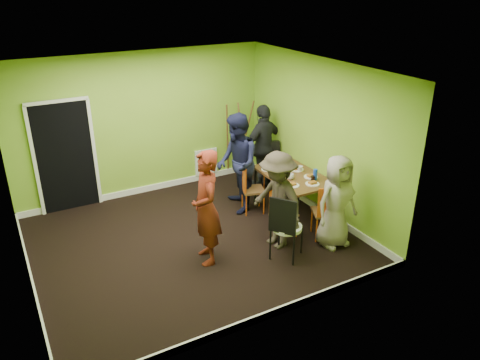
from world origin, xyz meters
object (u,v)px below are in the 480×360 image
at_px(blue_bottle, 315,175).
at_px(person_left_near, 278,200).
at_px(person_standing, 206,208).
at_px(person_left_far, 237,164).
at_px(chair_front_end, 327,209).
at_px(orange_bottle, 286,169).
at_px(thermos, 288,168).
at_px(person_back_end, 264,146).
at_px(chair_back_end, 270,156).
at_px(easel, 238,140).
at_px(chair_bentwood, 285,225).
at_px(chair_left_near, 281,212).
at_px(dining_table, 294,177).
at_px(person_front_end, 337,202).
at_px(chair_left_far, 249,185).

height_order(blue_bottle, person_left_near, person_left_near).
xyz_separation_m(person_standing, person_left_far, (1.22, 1.28, 0.02)).
height_order(chair_front_end, person_standing, person_standing).
height_order(orange_bottle, person_left_far, person_left_far).
distance_m(thermos, person_back_end, 1.24).
relative_size(chair_back_end, orange_bottle, 12.05).
relative_size(easel, person_standing, 0.94).
xyz_separation_m(person_standing, person_left_near, (1.17, -0.15, -0.09)).
bearing_deg(blue_bottle, chair_bentwood, -144.28).
bearing_deg(person_back_end, chair_back_end, 107.52).
bearing_deg(chair_left_near, blue_bottle, 97.62).
height_order(chair_front_end, thermos, thermos).
bearing_deg(thermos, chair_left_near, -130.23).
distance_m(blue_bottle, person_back_end, 1.64).
height_order(easel, person_standing, person_standing).
height_order(dining_table, person_standing, person_standing).
bearing_deg(dining_table, person_standing, -161.71).
xyz_separation_m(chair_front_end, person_back_end, (0.23, 2.34, 0.32)).
bearing_deg(chair_back_end, thermos, 95.73).
height_order(dining_table, chair_left_near, chair_left_near).
bearing_deg(chair_front_end, person_standing, -167.40).
bearing_deg(orange_bottle, person_front_end, -91.61).
xyz_separation_m(dining_table, chair_bentwood, (-1.01, -1.24, -0.10)).
height_order(orange_bottle, person_front_end, person_front_end).
distance_m(thermos, person_left_far, 0.92).
bearing_deg(chair_left_near, chair_bentwood, -39.43).
xyz_separation_m(chair_left_near, easel, (0.65, 2.64, 0.33)).
distance_m(thermos, orange_bottle, 0.19).
height_order(chair_front_end, person_left_far, person_left_far).
bearing_deg(thermos, dining_table, -30.94).
xyz_separation_m(chair_back_end, chair_bentwood, (-1.23, -2.39, -0.09)).
bearing_deg(person_left_near, chair_back_end, 143.27).
height_order(chair_left_far, person_back_end, person_back_end).
bearing_deg(person_front_end, chair_back_end, 80.69).
bearing_deg(chair_left_near, chair_front_end, 47.49).
distance_m(easel, person_standing, 3.31).
relative_size(chair_left_near, chair_back_end, 0.90).
relative_size(easel, person_left_near, 1.04).
bearing_deg(person_left_near, person_standing, -104.68).
bearing_deg(chair_left_near, dining_table, 122.13).
bearing_deg(chair_left_far, person_standing, -34.78).
relative_size(orange_bottle, person_left_far, 0.04).
relative_size(chair_left_far, person_standing, 0.53).
xyz_separation_m(dining_table, person_left_near, (-0.89, -0.83, 0.11)).
relative_size(blue_bottle, person_left_near, 0.12).
xyz_separation_m(chair_front_end, blue_bottle, (0.27, 0.70, 0.30)).
xyz_separation_m(blue_bottle, person_standing, (-2.25, -0.31, 0.05)).
bearing_deg(person_standing, person_front_end, 85.01).
bearing_deg(dining_table, orange_bottle, 95.98).
xyz_separation_m(chair_front_end, person_standing, (-1.98, 0.39, 0.34)).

